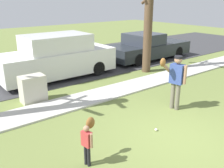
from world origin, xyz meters
TOP-DOWN VIEW (x-y plane):
  - ground_plane at (0.00, 3.50)m, footprint 48.00×48.00m
  - sidewalk_strip at (0.00, 3.60)m, footprint 36.00×1.20m
  - road_surface at (0.00, 8.60)m, footprint 36.00×6.80m
  - person_adult at (1.33, 1.23)m, footprint 0.77×0.60m
  - person_child at (-2.29, 0.56)m, footprint 0.42×0.44m
  - baseball at (-0.15, 0.60)m, footprint 0.07×0.07m
  - utility_cabinet at (-1.95, 4.55)m, footprint 0.81×0.53m
  - street_tree_near at (3.72, 4.81)m, footprint 1.85×1.89m
  - parked_van_white at (-0.03, 6.57)m, footprint 5.00×1.95m
  - parked_pickup_dark at (5.61, 6.65)m, footprint 5.20×1.95m

SIDE VIEW (x-z plane):
  - ground_plane at x=0.00m, z-range 0.00..0.00m
  - road_surface at x=0.00m, z-range 0.00..0.02m
  - sidewalk_strip at x=0.00m, z-range 0.00..0.06m
  - baseball at x=-0.15m, z-range 0.00..0.07m
  - utility_cabinet at x=-1.95m, z-range 0.00..0.91m
  - person_child at x=-2.29m, z-range 0.15..1.14m
  - parked_pickup_dark at x=5.61m, z-range -0.06..1.41m
  - parked_van_white at x=-0.03m, z-range -0.04..1.84m
  - person_adult at x=1.33m, z-range 0.21..1.94m
  - street_tree_near at x=3.72m, z-range 0.17..5.67m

